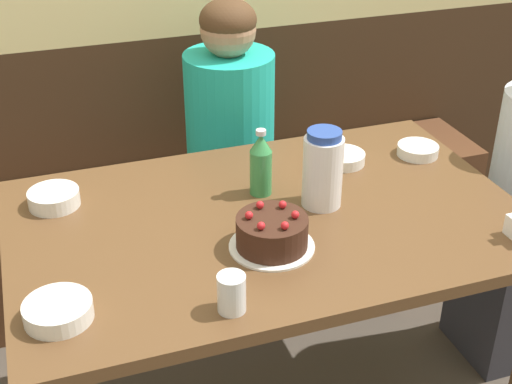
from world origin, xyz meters
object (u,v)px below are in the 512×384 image
birthday_cake (272,233)px  water_pitcher (323,169)px  bench_seat (196,229)px  glass_water_tall (232,293)px  person_pale_blue_shirt (231,169)px  bowl_rice_small (418,150)px  bowl_side_dish (58,311)px  bowl_soup_white (54,198)px  soju_bottle (261,164)px  bowl_sauce_shallow (343,158)px

birthday_cake → water_pitcher: water_pitcher is taller
bench_seat → glass_water_tall: 1.33m
water_pitcher → person_pale_blue_shirt: bearing=94.4°
water_pitcher → bowl_rice_small: size_ratio=1.73×
water_pitcher → bowl_rice_small: 0.45m
bowl_rice_small → bowl_side_dish: bearing=-158.8°
bowl_side_dish → bowl_soup_white: bearing=85.8°
water_pitcher → soju_bottle: size_ratio=1.13×
birthday_cake → soju_bottle: 0.28m
birthday_cake → bowl_side_dish: size_ratio=1.44×
water_pitcher → glass_water_tall: size_ratio=2.45×
birthday_cake → water_pitcher: size_ratio=0.98×
bench_seat → water_pitcher: (0.16, -0.82, 0.65)m
birthday_cake → bench_seat: bearing=87.5°
person_pale_blue_shirt → birthday_cake: bearing=-10.2°
soju_bottle → bowl_rice_small: (0.54, 0.06, -0.08)m
birthday_cake → bowl_rice_small: (0.60, 0.33, -0.03)m
water_pitcher → bowl_side_dish: water_pitcher is taller
birthday_cake → bowl_soup_white: (-0.49, 0.38, -0.02)m
bowl_rice_small → person_pale_blue_shirt: bearing=132.1°
water_pitcher → bowl_side_dish: (-0.73, -0.26, -0.09)m
bowl_rice_small → person_pale_blue_shirt: size_ratio=0.11×
bowl_rice_small → bowl_side_dish: (-1.13, -0.44, 0.00)m
bowl_soup_white → bowl_rice_small: 1.09m
water_pitcher → bowl_rice_small: water_pitcher is taller
bowl_side_dish → bowl_sauce_shallow: bearing=27.7°
soju_bottle → person_pale_blue_shirt: size_ratio=0.17×
birthday_cake → person_pale_blue_shirt: 0.89m
bowl_soup_white → bowl_rice_small: bearing=-2.8°
soju_bottle → bowl_side_dish: bearing=-147.7°
bowl_sauce_shallow → glass_water_tall: 0.77m
soju_bottle → bowl_soup_white: bearing=168.0°
bench_seat → bowl_side_dish: bearing=-117.8°
bench_seat → birthday_cake: birthday_cake is taller
bowl_soup_white → birthday_cake: bearing=-38.2°
bowl_side_dish → bowl_sauce_shallow: (0.89, 0.47, -0.00)m
birthday_cake → person_pale_blue_shirt: (0.15, 0.83, -0.26)m
birthday_cake → bowl_side_dish: birthday_cake is taller
bowl_soup_white → bowl_side_dish: (-0.04, -0.49, -0.00)m
soju_bottle → bowl_soup_white: size_ratio=1.40×
bench_seat → bowl_side_dish: size_ratio=16.08×
water_pitcher → soju_bottle: 0.18m
soju_bottle → bowl_soup_white: soju_bottle is taller
bench_seat → bowl_rice_small: bowl_rice_small is taller
bench_seat → glass_water_tall: size_ratio=26.74×
bench_seat → glass_water_tall: bearing=-100.1°
soju_bottle → bowl_rice_small: bearing=6.8°
bench_seat → bowl_soup_white: (-0.53, -0.59, 0.56)m
bench_seat → glass_water_tall: glass_water_tall is taller
water_pitcher → person_pale_blue_shirt: person_pale_blue_shirt is taller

